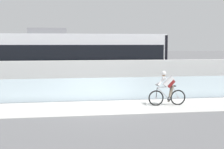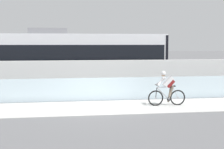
# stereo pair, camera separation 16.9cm
# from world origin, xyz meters

# --- Properties ---
(ground_plane) EXTENTS (200.00, 200.00, 0.00)m
(ground_plane) POSITION_xyz_m (0.00, 0.00, 0.00)
(ground_plane) COLOR slate
(bike_path_deck) EXTENTS (32.00, 3.20, 0.01)m
(bike_path_deck) POSITION_xyz_m (0.00, 0.00, 0.01)
(bike_path_deck) COLOR silver
(bike_path_deck) RESTS_ON ground
(glass_parapet) EXTENTS (32.00, 0.05, 1.14)m
(glass_parapet) POSITION_xyz_m (0.00, 1.85, 0.57)
(glass_parapet) COLOR silver
(glass_parapet) RESTS_ON ground
(concrete_barrier_wall) EXTENTS (32.00, 0.36, 1.92)m
(concrete_barrier_wall) POSITION_xyz_m (0.00, 3.65, 0.96)
(concrete_barrier_wall) COLOR silver
(concrete_barrier_wall) RESTS_ON ground
(tram_rail_near) EXTENTS (32.00, 0.08, 0.01)m
(tram_rail_near) POSITION_xyz_m (0.00, 6.13, 0.00)
(tram_rail_near) COLOR #595654
(tram_rail_near) RESTS_ON ground
(tram_rail_far) EXTENTS (32.00, 0.08, 0.01)m
(tram_rail_far) POSITION_xyz_m (0.00, 7.57, 0.00)
(tram_rail_far) COLOR #595654
(tram_rail_far) RESTS_ON ground
(tram) EXTENTS (11.06, 2.54, 3.81)m
(tram) POSITION_xyz_m (-0.61, 6.85, 1.89)
(tram) COLOR silver
(tram) RESTS_ON ground
(cyclist_on_bike) EXTENTS (1.77, 0.58, 1.61)m
(cyclist_on_bike) POSITION_xyz_m (3.08, 0.00, 0.78)
(cyclist_on_bike) COLOR black
(cyclist_on_bike) RESTS_ON ground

